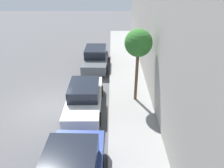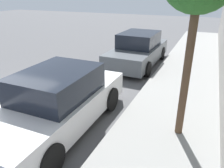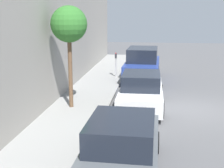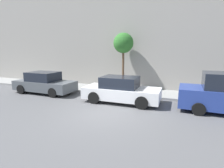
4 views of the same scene
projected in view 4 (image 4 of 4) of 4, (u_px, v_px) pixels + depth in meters
The scene contains 5 objects.
ground_plane at pixel (105, 113), 8.57m from camera, with size 60.00×60.00×0.00m, color #515154.
sidewalk at pixel (130, 92), 12.90m from camera, with size 2.48×32.00×0.15m.
parked_sedan_second at pixel (121, 90), 10.36m from camera, with size 1.92×4.51×1.54m.
parked_sedan_third at pixel (45, 83), 12.69m from camera, with size 1.92×4.53×1.54m.
street_tree at pixel (123, 44), 12.80m from camera, with size 1.48×1.48×4.19m.
Camera 4 is at (-7.48, -3.26, 3.01)m, focal length 28.00 mm.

